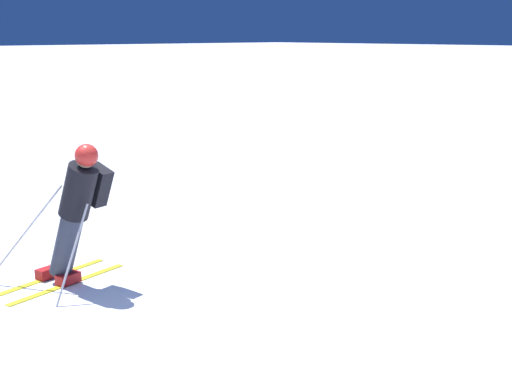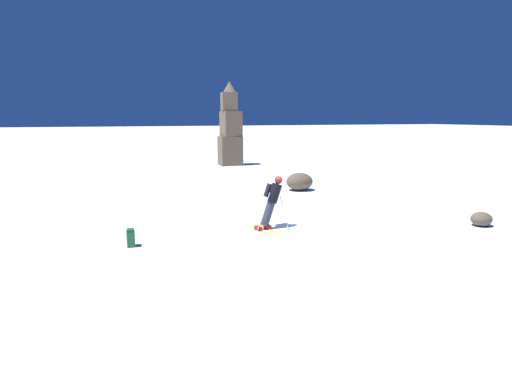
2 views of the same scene
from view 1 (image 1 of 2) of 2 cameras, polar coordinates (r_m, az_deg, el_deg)
ground_plane at (r=7.96m, az=-12.07°, el=-8.83°), size 300.00×300.00×0.00m
skier at (r=8.29m, az=-14.16°, el=-1.20°), size 1.30×1.74×1.74m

